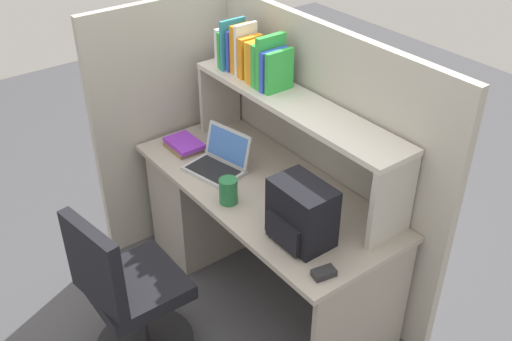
% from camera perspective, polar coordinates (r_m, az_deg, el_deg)
% --- Properties ---
extents(ground_plane, '(8.00, 8.00, 0.00)m').
position_cam_1_polar(ground_plane, '(3.64, 0.64, -11.03)').
color(ground_plane, '#4C4C51').
extents(desk, '(1.60, 0.70, 0.73)m').
position_cam_1_polar(desk, '(3.62, -3.08, -2.98)').
color(desk, '#AAA093').
rests_on(desk, ground_plane).
extents(cubicle_partition_rear, '(1.84, 0.05, 1.55)m').
position_cam_1_polar(cubicle_partition_rear, '(3.36, 5.86, 1.33)').
color(cubicle_partition_rear, '#B2ADA0').
rests_on(cubicle_partition_rear, ground_plane).
extents(cubicle_partition_left, '(0.05, 1.06, 1.55)m').
position_cam_1_polar(cubicle_partition_left, '(3.74, -7.89, 4.70)').
color(cubicle_partition_left, '#B2ADA0').
rests_on(cubicle_partition_left, ground_plane).
extents(overhead_hutch, '(1.44, 0.28, 0.45)m').
position_cam_1_polar(overhead_hutch, '(3.10, 3.70, 5.11)').
color(overhead_hutch, '#BCB7AC').
rests_on(overhead_hutch, desk).
extents(reference_books_on_shelf, '(0.50, 0.19, 0.29)m').
position_cam_1_polar(reference_books_on_shelf, '(3.27, -0.31, 10.92)').
color(reference_books_on_shelf, white).
rests_on(reference_books_on_shelf, overhead_hutch).
extents(laptop, '(0.36, 0.32, 0.22)m').
position_cam_1_polar(laptop, '(3.30, -3.55, 0.91)').
color(laptop, '#B7BABF').
rests_on(laptop, desk).
extents(backpack, '(0.30, 0.23, 0.30)m').
position_cam_1_polar(backpack, '(2.74, 4.34, -4.18)').
color(backpack, black).
rests_on(backpack, desk).
extents(computer_mouse, '(0.08, 0.11, 0.03)m').
position_cam_1_polar(computer_mouse, '(2.64, 6.55, -9.77)').
color(computer_mouse, '#262628').
rests_on(computer_mouse, desk).
extents(paper_cup, '(0.08, 0.08, 0.08)m').
position_cam_1_polar(paper_cup, '(3.06, 1.60, -2.04)').
color(paper_cup, white).
rests_on(paper_cup, desk).
extents(snack_canister, '(0.10, 0.10, 0.14)m').
position_cam_1_polar(snack_canister, '(3.02, -2.67, -1.98)').
color(snack_canister, '#26723F').
rests_on(snack_canister, desk).
extents(desk_book_stack, '(0.23, 0.17, 0.05)m').
position_cam_1_polar(desk_book_stack, '(3.52, -6.96, 2.48)').
color(desk_book_stack, olive).
rests_on(desk_book_stack, desk).
extents(office_chair, '(0.52, 0.52, 0.93)m').
position_cam_1_polar(office_chair, '(3.07, -12.14, -12.07)').
color(office_chair, black).
rests_on(office_chair, ground_plane).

